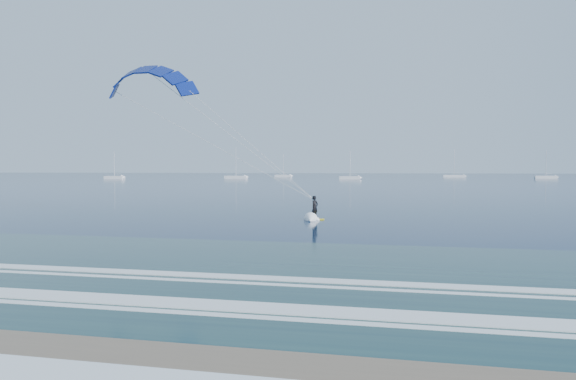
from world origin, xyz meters
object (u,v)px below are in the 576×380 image
at_px(sailboat_1, 236,177).
at_px(sailboat_3, 350,178).
at_px(sailboat_2, 283,176).
at_px(sailboat_0, 114,177).
at_px(sailboat_4, 454,176).
at_px(kitesurfer_rig, 224,131).
at_px(sailboat_5, 546,177).

height_order(sailboat_1, sailboat_3, sailboat_1).
height_order(sailboat_2, sailboat_3, sailboat_3).
bearing_deg(sailboat_0, sailboat_2, 43.42).
bearing_deg(sailboat_3, sailboat_4, 49.68).
bearing_deg(sailboat_1, kitesurfer_rig, -72.54).
bearing_deg(kitesurfer_rig, sailboat_1, 107.46).
xyz_separation_m(sailboat_0, sailboat_4, (136.19, 64.28, 0.01)).
xyz_separation_m(sailboat_1, sailboat_5, (124.74, 27.98, -0.01)).
xyz_separation_m(sailboat_2, sailboat_3, (35.46, -41.19, 0.00)).
bearing_deg(sailboat_2, sailboat_3, -49.28).
bearing_deg(sailboat_1, sailboat_4, 28.16).
relative_size(kitesurfer_rig, sailboat_4, 1.48).
height_order(kitesurfer_rig, sailboat_2, kitesurfer_rig).
distance_m(sailboat_2, sailboat_3, 54.35).
relative_size(kitesurfer_rig, sailboat_0, 1.76).
relative_size(sailboat_1, sailboat_5, 1.09).
bearing_deg(sailboat_4, kitesurfer_rig, -100.75).
distance_m(sailboat_1, sailboat_5, 127.84).
bearing_deg(sailboat_2, sailboat_4, 7.46).
bearing_deg(sailboat_5, sailboat_0, -165.60).
xyz_separation_m(kitesurfer_rig, sailboat_2, (-39.37, 199.62, -6.54)).
height_order(sailboat_3, sailboat_5, sailboat_5).
bearing_deg(sailboat_0, kitesurfer_rig, -56.53).
distance_m(kitesurfer_rig, sailboat_2, 203.57).
bearing_deg(sailboat_4, sailboat_5, -31.08).
distance_m(sailboat_1, sailboat_3, 46.99).
bearing_deg(sailboat_2, kitesurfer_rig, -78.84).
distance_m(sailboat_2, sailboat_4, 79.90).
distance_m(sailboat_0, sailboat_1, 48.19).
bearing_deg(sailboat_2, sailboat_5, -5.13).
height_order(kitesurfer_rig, sailboat_3, kitesurfer_rig).
relative_size(kitesurfer_rig, sailboat_3, 1.75).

